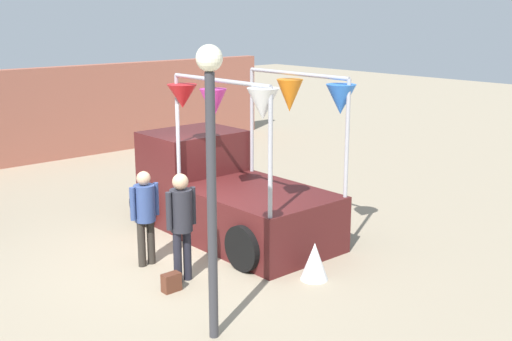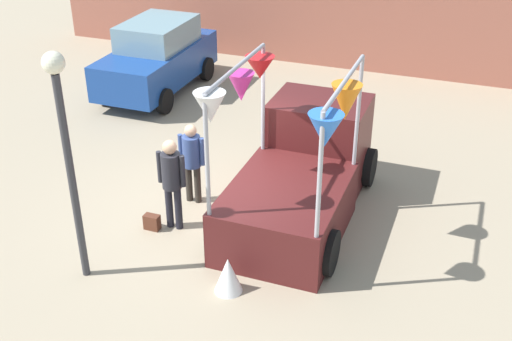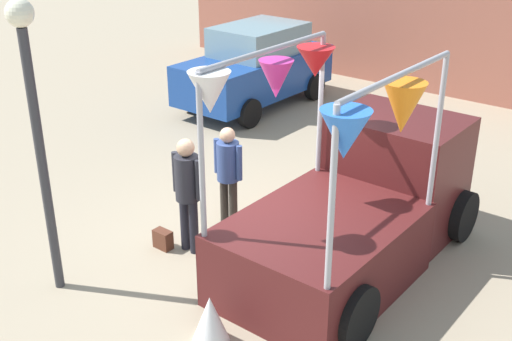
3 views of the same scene
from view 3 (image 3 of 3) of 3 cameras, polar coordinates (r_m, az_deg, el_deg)
ground_plane at (r=9.51m, az=-0.82°, el=-6.46°), size 60.00×60.00×0.00m
vendor_truck at (r=8.95m, az=9.37°, el=-2.62°), size 2.46×4.13×3.04m
parked_car at (r=15.12m, az=0.01°, el=9.27°), size 1.88×4.00×1.88m
person_customer at (r=8.89m, az=-6.13°, el=-1.28°), size 0.53×0.34×1.72m
person_vendor at (r=9.59m, az=-2.50°, el=0.25°), size 0.53×0.34×1.59m
handbag at (r=9.42m, az=-8.27°, el=-6.07°), size 0.28×0.16×0.28m
street_lamp at (r=7.92m, az=-19.13°, el=5.13°), size 0.32×0.32×3.71m
brick_boundary_wall at (r=16.32m, az=19.39°, el=10.33°), size 18.00×0.36×2.60m
folded_kite_bundle_white at (r=7.53m, az=-4.09°, el=-13.05°), size 0.53×0.53×0.60m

